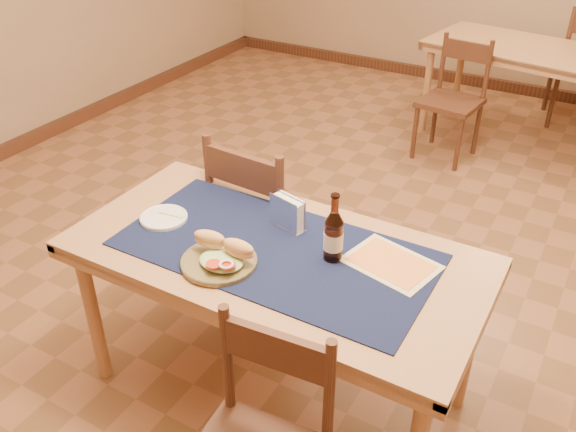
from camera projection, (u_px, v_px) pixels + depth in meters
The scene contains 13 objects.
room at pixel (371, 29), 2.56m from camera, with size 6.04×7.04×2.84m.
main_table at pixel (275, 268), 2.37m from camera, with size 1.60×0.80×0.75m.
placemat at pixel (275, 250), 2.32m from camera, with size 1.20×0.60×0.01m, color #101B3D.
baseboard at pixel (353, 282), 3.28m from camera, with size 6.00×7.00×0.10m.
back_table at pixel (532, 59), 4.56m from camera, with size 1.61×0.98×0.75m.
chair_main_far at pixel (266, 222), 2.93m from camera, with size 0.48×0.48×0.98m.
chair_back_near at pixel (453, 98), 4.47m from camera, with size 0.45×0.45×0.87m.
sandwich_plate at pixel (221, 257), 2.22m from camera, with size 0.28×0.28×0.11m.
side_plate at pixel (164, 217), 2.49m from camera, with size 0.19×0.19×0.02m.
fork at pixel (173, 215), 2.50m from camera, with size 0.12×0.03×0.00m.
beer_bottle at pixel (333, 236), 2.22m from camera, with size 0.07×0.07×0.27m.
napkin_holder at pixel (288, 213), 2.42m from camera, with size 0.17×0.09×0.14m.
menu_card at pixel (391, 263), 2.24m from camera, with size 0.37×0.30×0.01m.
Camera 1 is at (0.99, -2.42, 2.10)m, focal length 38.00 mm.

